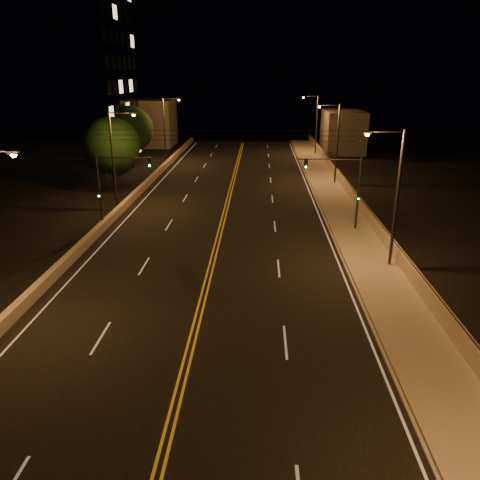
{
  "coord_description": "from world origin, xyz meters",
  "views": [
    {
      "loc": [
        3.14,
        -9.07,
        12.22
      ],
      "look_at": [
        2.0,
        18.0,
        2.5
      ],
      "focal_mm": 35.0,
      "sensor_mm": 36.0,
      "label": 1
    }
  ],
  "objects_px": {
    "streetlight_2": "(335,139)",
    "tree_2": "(130,129)",
    "streetlight_1": "(393,191)",
    "streetlight_5": "(116,154)",
    "streetlight_3": "(315,121)",
    "traffic_signal_left": "(111,183)",
    "tree_0": "(111,146)",
    "tree_1": "(102,145)",
    "building_tower": "(30,74)",
    "streetlight_6": "(166,126)",
    "traffic_signal_right": "(346,185)"
  },
  "relations": [
    {
      "from": "streetlight_1",
      "to": "traffic_signal_right",
      "type": "bearing_deg",
      "value": 101.4
    },
    {
      "from": "streetlight_3",
      "to": "traffic_signal_left",
      "type": "bearing_deg",
      "value": -118.54
    },
    {
      "from": "streetlight_5",
      "to": "streetlight_6",
      "type": "bearing_deg",
      "value": 90.0
    },
    {
      "from": "streetlight_5",
      "to": "traffic_signal_left",
      "type": "xyz_separation_m",
      "value": [
        1.12,
        -5.51,
        -1.37
      ]
    },
    {
      "from": "traffic_signal_left",
      "to": "streetlight_3",
      "type": "bearing_deg",
      "value": 61.46
    },
    {
      "from": "streetlight_1",
      "to": "streetlight_5",
      "type": "relative_size",
      "value": 1.0
    },
    {
      "from": "streetlight_5",
      "to": "building_tower",
      "type": "distance_m",
      "value": 27.28
    },
    {
      "from": "tree_0",
      "to": "streetlight_1",
      "type": "bearing_deg",
      "value": -39.4
    },
    {
      "from": "streetlight_1",
      "to": "traffic_signal_right",
      "type": "xyz_separation_m",
      "value": [
        -1.52,
        7.54,
        -1.37
      ]
    },
    {
      "from": "streetlight_2",
      "to": "streetlight_6",
      "type": "distance_m",
      "value": 24.95
    },
    {
      "from": "tree_0",
      "to": "tree_2",
      "type": "bearing_deg",
      "value": 97.09
    },
    {
      "from": "traffic_signal_right",
      "to": "building_tower",
      "type": "bearing_deg",
      "value": 144.45
    },
    {
      "from": "streetlight_3",
      "to": "streetlight_6",
      "type": "distance_m",
      "value": 22.8
    },
    {
      "from": "streetlight_1",
      "to": "traffic_signal_right",
      "type": "height_order",
      "value": "streetlight_1"
    },
    {
      "from": "streetlight_1",
      "to": "streetlight_2",
      "type": "distance_m",
      "value": 24.36
    },
    {
      "from": "streetlight_2",
      "to": "building_tower",
      "type": "distance_m",
      "value": 39.71
    },
    {
      "from": "streetlight_1",
      "to": "streetlight_6",
      "type": "bearing_deg",
      "value": 120.0
    },
    {
      "from": "streetlight_2",
      "to": "tree_0",
      "type": "xyz_separation_m",
      "value": [
        -23.85,
        -4.78,
        -0.18
      ]
    },
    {
      "from": "streetlight_6",
      "to": "tree_1",
      "type": "xyz_separation_m",
      "value": [
        -6.11,
        -9.53,
        -1.25
      ]
    },
    {
      "from": "streetlight_1",
      "to": "streetlight_2",
      "type": "height_order",
      "value": "same"
    },
    {
      "from": "building_tower",
      "to": "tree_0",
      "type": "distance_m",
      "value": 21.13
    },
    {
      "from": "traffic_signal_right",
      "to": "building_tower",
      "type": "relative_size",
      "value": 0.24
    },
    {
      "from": "streetlight_3",
      "to": "tree_0",
      "type": "relative_size",
      "value": 1.13
    },
    {
      "from": "streetlight_2",
      "to": "tree_1",
      "type": "height_order",
      "value": "streetlight_2"
    },
    {
      "from": "streetlight_5",
      "to": "traffic_signal_left",
      "type": "distance_m",
      "value": 5.79
    },
    {
      "from": "streetlight_2",
      "to": "streetlight_3",
      "type": "relative_size",
      "value": 1.0
    },
    {
      "from": "traffic_signal_right",
      "to": "tree_2",
      "type": "distance_m",
      "value": 35.49
    },
    {
      "from": "streetlight_1",
      "to": "streetlight_5",
      "type": "xyz_separation_m",
      "value": [
        -21.44,
        13.05,
        0.0
      ]
    },
    {
      "from": "traffic_signal_right",
      "to": "traffic_signal_left",
      "type": "xyz_separation_m",
      "value": [
        -18.8,
        0.0,
        0.0
      ]
    },
    {
      "from": "tree_0",
      "to": "tree_1",
      "type": "bearing_deg",
      "value": 114.76
    },
    {
      "from": "traffic_signal_right",
      "to": "building_tower",
      "type": "height_order",
      "value": "building_tower"
    },
    {
      "from": "streetlight_3",
      "to": "tree_1",
      "type": "distance_m",
      "value": 32.55
    },
    {
      "from": "traffic_signal_left",
      "to": "building_tower",
      "type": "bearing_deg",
      "value": 124.16
    },
    {
      "from": "streetlight_1",
      "to": "traffic_signal_left",
      "type": "bearing_deg",
      "value": 159.64
    },
    {
      "from": "tree_0",
      "to": "tree_2",
      "type": "relative_size",
      "value": 0.97
    },
    {
      "from": "streetlight_2",
      "to": "tree_0",
      "type": "height_order",
      "value": "streetlight_2"
    },
    {
      "from": "streetlight_6",
      "to": "traffic_signal_left",
      "type": "bearing_deg",
      "value": -87.83
    },
    {
      "from": "streetlight_1",
      "to": "building_tower",
      "type": "xyz_separation_m",
      "value": [
        -38.02,
        33.63,
        6.77
      ]
    },
    {
      "from": "streetlight_2",
      "to": "streetlight_5",
      "type": "height_order",
      "value": "same"
    },
    {
      "from": "streetlight_2",
      "to": "tree_2",
      "type": "relative_size",
      "value": 1.1
    },
    {
      "from": "streetlight_2",
      "to": "tree_2",
      "type": "distance_m",
      "value": 27.2
    },
    {
      "from": "streetlight_2",
      "to": "tree_1",
      "type": "distance_m",
      "value": 27.76
    },
    {
      "from": "streetlight_3",
      "to": "streetlight_6",
      "type": "relative_size",
      "value": 1.0
    },
    {
      "from": "streetlight_2",
      "to": "traffic_signal_right",
      "type": "xyz_separation_m",
      "value": [
        -1.52,
        -16.82,
        -1.37
      ]
    },
    {
      "from": "streetlight_1",
      "to": "tree_1",
      "type": "relative_size",
      "value": 1.43
    },
    {
      "from": "streetlight_1",
      "to": "tree_2",
      "type": "relative_size",
      "value": 1.1
    },
    {
      "from": "traffic_signal_right",
      "to": "tree_2",
      "type": "bearing_deg",
      "value": 132.73
    },
    {
      "from": "traffic_signal_left",
      "to": "streetlight_6",
      "type": "bearing_deg",
      "value": 92.17
    },
    {
      "from": "tree_0",
      "to": "tree_1",
      "type": "xyz_separation_m",
      "value": [
        -3.7,
        8.02,
        -1.07
      ]
    },
    {
      "from": "streetlight_5",
      "to": "tree_0",
      "type": "relative_size",
      "value": 1.13
    }
  ]
}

